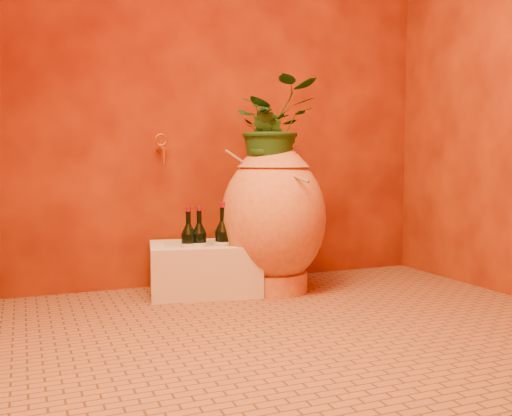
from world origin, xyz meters
name	(u,v)px	position (x,y,z in m)	size (l,w,h in m)	color
floor	(305,325)	(0.00, 0.00, 0.00)	(2.50, 2.50, 0.00)	brown
wall_back	(227,67)	(0.00, 1.00, 1.25)	(2.50, 0.02, 2.50)	#531104
amphora	(273,217)	(0.14, 0.65, 0.41)	(0.72, 0.72, 0.81)	#D6843C
stone_basin	(205,270)	(-0.23, 0.74, 0.13)	(0.63, 0.49, 0.27)	beige
wine_bottle_a	(199,245)	(-0.26, 0.73, 0.26)	(0.08, 0.08, 0.32)	black
wine_bottle_b	(189,246)	(-0.32, 0.74, 0.26)	(0.08, 0.08, 0.32)	black
wine_bottle_c	(223,244)	(-0.15, 0.67, 0.27)	(0.08, 0.08, 0.35)	black
wall_tap	(162,147)	(-0.41, 0.92, 0.78)	(0.07, 0.15, 0.16)	#B57C29
plant_main	(272,126)	(0.13, 0.65, 0.90)	(0.45, 0.39, 0.50)	#174017
plant_side	(266,145)	(0.07, 0.59, 0.79)	(0.19, 0.15, 0.34)	#174017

